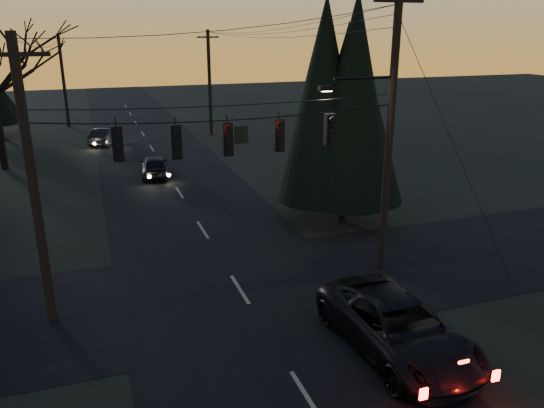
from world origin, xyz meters
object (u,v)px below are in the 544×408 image
object	(u,v)px
utility_pole_right	(380,267)
sedan_oncoming_a	(155,166)
utility_pole_far_r	(211,134)
sedan_oncoming_b	(105,136)
evergreen_right	(346,113)
utility_pole_left	(53,320)
utility_pole_far_l	(69,127)
suv_near	(397,327)

from	to	relation	value
utility_pole_right	sedan_oncoming_a	bearing A→B (deg)	111.64
utility_pole_right	utility_pole_far_r	xyz separation A→B (m)	(0.00, 28.00, 0.00)
sedan_oncoming_a	sedan_oncoming_b	bearing A→B (deg)	-72.49
utility_pole_right	evergreen_right	distance (m)	7.15
utility_pole_right	evergreen_right	world-z (taller)	evergreen_right
utility_pole_right	evergreen_right	bearing A→B (deg)	80.19
sedan_oncoming_a	utility_pole_left	bearing A→B (deg)	76.88
utility_pole_far_r	sedan_oncoming_b	xyz separation A→B (m)	(-8.70, -1.29, 0.64)
sedan_oncoming_b	utility_pole_right	bearing A→B (deg)	129.59
utility_pole_right	utility_pole_left	xyz separation A→B (m)	(-11.50, 0.00, 0.00)
utility_pole_far_l	evergreen_right	xyz separation A→B (m)	(12.37, -30.98, 5.02)
evergreen_right	sedan_oncoming_b	bearing A→B (deg)	113.80
evergreen_right	suv_near	xyz separation A→B (m)	(-3.28, -9.98, -4.26)
sedan_oncoming_b	suv_near	bearing A→B (deg)	122.78
suv_near	utility_pole_far_r	bearing A→B (deg)	82.67
suv_near	sedan_oncoming_a	world-z (taller)	suv_near
utility_pole_far_l	utility_pole_right	bearing A→B (deg)	-72.28
utility_pole_far_l	sedan_oncoming_a	xyz separation A→B (m)	(5.20, -20.12, 0.65)
utility_pole_far_l	evergreen_right	distance (m)	33.73
suv_near	sedan_oncoming_a	size ratio (longest dim) A/B	1.44
evergreen_right	utility_pole_far_r	bearing A→B (deg)	92.16
evergreen_right	sedan_oncoming_a	world-z (taller)	evergreen_right
utility_pole_right	sedan_oncoming_a	distance (m)	17.10
utility_pole_right	sedan_oncoming_b	size ratio (longest dim) A/B	2.59
utility_pole_far_r	utility_pole_far_l	bearing A→B (deg)	145.18
utility_pole_far_l	sedan_oncoming_a	distance (m)	20.79
utility_pole_left	suv_near	bearing A→B (deg)	-28.61
evergreen_right	utility_pole_left	bearing A→B (deg)	-157.91
utility_pole_left	evergreen_right	size ratio (longest dim) A/B	0.96
evergreen_right	sedan_oncoming_a	bearing A→B (deg)	123.42
evergreen_right	suv_near	world-z (taller)	evergreen_right
utility_pole_left	evergreen_right	world-z (taller)	evergreen_right
utility_pole_left	sedan_oncoming_a	size ratio (longest dim) A/B	2.23
sedan_oncoming_b	sedan_oncoming_a	bearing A→B (deg)	124.05
suv_near	sedan_oncoming_b	distance (m)	32.29
utility_pole_right	utility_pole_far_r	world-z (taller)	utility_pole_right
utility_pole_right	utility_pole_far_r	size ratio (longest dim) A/B	1.18
evergreen_right	sedan_oncoming_b	xyz separation A→B (m)	(-9.57, 21.69, -4.39)
utility_pole_far_l	sedan_oncoming_b	bearing A→B (deg)	-73.22
sedan_oncoming_a	utility_pole_far_l	bearing A→B (deg)	-70.50
utility_pole_left	sedan_oncoming_a	bearing A→B (deg)	71.87
utility_pole_far_l	suv_near	size ratio (longest dim) A/B	1.46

